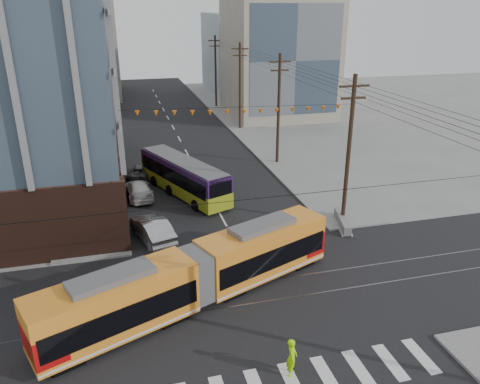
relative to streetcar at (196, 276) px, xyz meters
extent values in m
plane|color=slate|center=(3.77, -3.92, -1.68)|extent=(160.00, 160.00, 0.00)
cube|color=#8C99A5|center=(-13.23, 48.08, 7.32)|extent=(18.00, 16.00, 18.00)
cube|color=gray|center=(19.77, 44.08, 6.32)|extent=(14.00, 14.00, 16.00)
cube|color=gray|center=(-10.23, 68.08, 8.32)|extent=(16.00, 18.00, 20.00)
cube|color=#8C99A5|center=(21.77, 64.08, 5.32)|extent=(16.00, 16.00, 14.00)
cylinder|color=black|center=(12.27, 52.08, 3.82)|extent=(0.30, 0.30, 11.00)
imported|color=#9FA2A4|center=(-1.69, 8.04, -0.84)|extent=(3.02, 5.35, 1.67)
imported|color=silver|center=(-2.14, 16.24, -0.96)|extent=(2.42, 5.10, 1.44)
imported|color=#4B4E53|center=(-1.58, 21.37, -1.09)|extent=(3.21, 4.67, 1.18)
imported|color=#A1FF05|center=(3.10, -6.42, -0.75)|extent=(0.69, 0.80, 1.86)
cube|color=slate|center=(12.07, 6.68, -1.31)|extent=(1.71, 3.73, 0.73)
camera|label=1|loc=(-3.26, -21.58, 13.55)|focal=35.00mm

